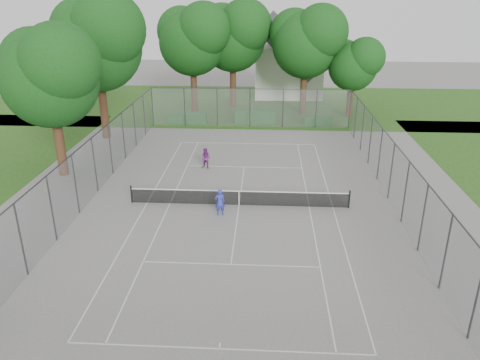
# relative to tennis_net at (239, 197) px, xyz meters

# --- Properties ---
(ground) EXTENTS (120.00, 120.00, 0.00)m
(ground) POSITION_rel_tennis_net_xyz_m (0.00, 0.00, -0.51)
(ground) COLOR slate
(ground) RESTS_ON ground
(grass_far) EXTENTS (60.00, 20.00, 0.00)m
(grass_far) POSITION_rel_tennis_net_xyz_m (0.00, 26.00, -0.51)
(grass_far) COLOR #254B15
(grass_far) RESTS_ON ground
(court_markings) EXTENTS (11.03, 23.83, 0.01)m
(court_markings) POSITION_rel_tennis_net_xyz_m (0.00, 0.00, -0.50)
(court_markings) COLOR silver
(court_markings) RESTS_ON ground
(tennis_net) EXTENTS (12.87, 0.10, 1.10)m
(tennis_net) POSITION_rel_tennis_net_xyz_m (0.00, 0.00, 0.00)
(tennis_net) COLOR black
(tennis_net) RESTS_ON ground
(perimeter_fence) EXTENTS (18.08, 34.08, 3.52)m
(perimeter_fence) POSITION_rel_tennis_net_xyz_m (0.00, 0.00, 1.30)
(perimeter_fence) COLOR #38383D
(perimeter_fence) RESTS_ON ground
(tree_far_left) EXTENTS (7.53, 6.88, 10.83)m
(tree_far_left) POSITION_rel_tennis_net_xyz_m (-5.87, 22.63, 6.93)
(tree_far_left) COLOR #3C2315
(tree_far_left) RESTS_ON ground
(tree_far_midleft) EXTENTS (7.69, 7.02, 11.06)m
(tree_far_midleft) POSITION_rel_tennis_net_xyz_m (-2.02, 24.81, 7.09)
(tree_far_midleft) COLOR #3C2315
(tree_far_midleft) RESTS_ON ground
(tree_far_midright) EXTENTS (7.42, 6.77, 10.66)m
(tree_far_midright) POSITION_rel_tennis_net_xyz_m (5.26, 22.15, 6.81)
(tree_far_midright) COLOR #3C2315
(tree_far_midright) RESTS_ON ground
(tree_far_right) EXTENTS (5.38, 4.91, 7.74)m
(tree_far_right) POSITION_rel_tennis_net_xyz_m (9.76, 21.16, 4.80)
(tree_far_right) COLOR #3C2315
(tree_far_right) RESTS_ON ground
(tree_side_back) EXTENTS (8.24, 7.52, 11.84)m
(tree_side_back) POSITION_rel_tennis_net_xyz_m (-12.02, 12.82, 7.63)
(tree_side_back) COLOR #3C2315
(tree_side_back) RESTS_ON ground
(tree_side_front) EXTENTS (7.05, 6.44, 10.13)m
(tree_side_front) POSITION_rel_tennis_net_xyz_m (-12.21, 4.22, 6.45)
(tree_side_front) COLOR #3C2315
(tree_side_front) RESTS_ON ground
(hedge_left) EXTENTS (3.59, 1.08, 0.90)m
(hedge_left) POSITION_rel_tennis_net_xyz_m (-5.97, 18.07, -0.06)
(hedge_left) COLOR #194F1C
(hedge_left) RESTS_ON ground
(hedge_mid) EXTENTS (3.85, 1.10, 1.21)m
(hedge_mid) POSITION_rel_tennis_net_xyz_m (0.48, 18.40, 0.09)
(hedge_mid) COLOR #194F1C
(hedge_mid) RESTS_ON ground
(hedge_right) EXTENTS (2.55, 0.94, 0.77)m
(hedge_right) POSITION_rel_tennis_net_xyz_m (6.32, 17.85, -0.13)
(hedge_right) COLOR #194F1C
(hedge_right) RESTS_ON ground
(house) EXTENTS (7.62, 5.91, 9.49)m
(house) POSITION_rel_tennis_net_xyz_m (3.99, 30.75, 3.31)
(house) COLOR silver
(house) RESTS_ON ground
(girl_player) EXTENTS (0.65, 0.51, 1.56)m
(girl_player) POSITION_rel_tennis_net_xyz_m (-1.00, -1.31, 0.27)
(girl_player) COLOR #2D34A9
(girl_player) RESTS_ON ground
(woman_player) EXTENTS (0.87, 0.78, 1.48)m
(woman_player) POSITION_rel_tennis_net_xyz_m (-2.70, 6.00, 0.23)
(woman_player) COLOR #722776
(woman_player) RESTS_ON ground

